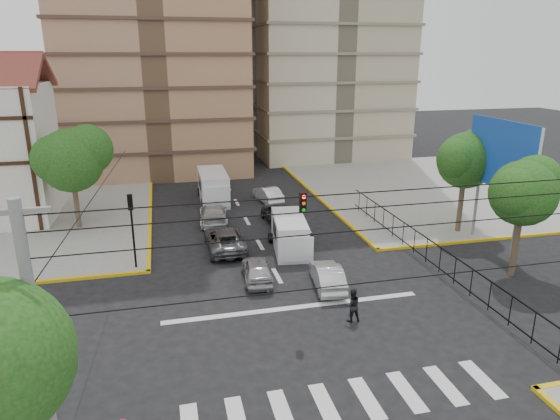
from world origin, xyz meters
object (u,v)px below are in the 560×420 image
object	(u,v)px
van_left_lane	(214,188)
car_silver_front_left	(257,270)
car_white_front_right	(327,276)
traffic_light_nw	(132,219)
pedestrian_crosswalk	(352,305)
van_right_lane	(290,236)

from	to	relation	value
van_left_lane	car_silver_front_left	size ratio (longest dim) A/B	1.49
car_silver_front_left	car_white_front_right	world-z (taller)	car_white_front_right
traffic_light_nw	pedestrian_crosswalk	xyz separation A→B (m)	(10.08, -8.46, -2.29)
van_right_lane	car_silver_front_left	xyz separation A→B (m)	(-2.88, -3.68, -0.41)
traffic_light_nw	car_silver_front_left	size ratio (longest dim) A/B	1.15
van_left_lane	pedestrian_crosswalk	world-z (taller)	van_left_lane
car_white_front_right	pedestrian_crosswalk	distance (m)	3.67
van_right_lane	van_left_lane	distance (m)	12.65
van_left_lane	car_silver_front_left	bearing A→B (deg)	-86.99
car_white_front_right	pedestrian_crosswalk	world-z (taller)	pedestrian_crosswalk
car_silver_front_left	car_white_front_right	xyz separation A→B (m)	(3.53, -1.69, 0.01)
traffic_light_nw	car_white_front_right	distance (m)	11.46
traffic_light_nw	car_silver_front_left	distance (m)	7.68
pedestrian_crosswalk	van_left_lane	bearing A→B (deg)	-76.14
car_silver_front_left	car_white_front_right	distance (m)	3.91
car_silver_front_left	car_white_front_right	bearing A→B (deg)	159.07
traffic_light_nw	car_silver_front_left	xyz separation A→B (m)	(6.58, -3.09, -2.46)
car_white_front_right	traffic_light_nw	bearing A→B (deg)	-18.05
van_left_lane	pedestrian_crosswalk	size ratio (longest dim) A/B	3.46
van_right_lane	pedestrian_crosswalk	distance (m)	9.07
traffic_light_nw	car_white_front_right	world-z (taller)	traffic_light_nw
traffic_light_nw	pedestrian_crosswalk	size ratio (longest dim) A/B	2.69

